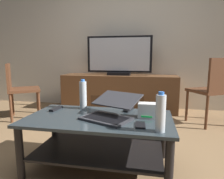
{
  "coord_description": "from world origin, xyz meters",
  "views": [
    {
      "loc": [
        0.39,
        -1.66,
        0.94
      ],
      "look_at": [
        -0.01,
        0.38,
        0.6
      ],
      "focal_mm": 31.98,
      "sensor_mm": 36.0,
      "label": 1
    }
  ],
  "objects_px": {
    "water_bottle_far": "(161,113)",
    "soundbar_remote": "(56,109)",
    "television": "(119,57)",
    "dining_chair": "(213,88)",
    "coffee_table": "(99,133)",
    "router_box": "(147,110)",
    "tv_remote": "(129,109)",
    "cell_phone": "(140,125)",
    "media_cabinet": "(119,92)",
    "side_chair": "(19,87)",
    "water_bottle_near": "(83,95)",
    "laptop": "(111,110)"
  },
  "relations": [
    {
      "from": "router_box",
      "to": "dining_chair",
      "type": "bearing_deg",
      "value": 55.94
    },
    {
      "from": "water_bottle_far",
      "to": "soundbar_remote",
      "type": "height_order",
      "value": "water_bottle_far"
    },
    {
      "from": "media_cabinet",
      "to": "tv_remote",
      "type": "relative_size",
      "value": 12.45
    },
    {
      "from": "dining_chair",
      "to": "water_bottle_far",
      "type": "distance_m",
      "value": 1.75
    },
    {
      "from": "dining_chair",
      "to": "water_bottle_far",
      "type": "relative_size",
      "value": 3.43
    },
    {
      "from": "coffee_table",
      "to": "tv_remote",
      "type": "bearing_deg",
      "value": 48.86
    },
    {
      "from": "coffee_table",
      "to": "laptop",
      "type": "xyz_separation_m",
      "value": [
        0.1,
        0.0,
        0.2
      ]
    },
    {
      "from": "television",
      "to": "laptop",
      "type": "height_order",
      "value": "television"
    },
    {
      "from": "side_chair",
      "to": "water_bottle_near",
      "type": "relative_size",
      "value": 2.98
    },
    {
      "from": "water_bottle_near",
      "to": "water_bottle_far",
      "type": "xyz_separation_m",
      "value": [
        0.7,
        -0.48,
        -0.01
      ]
    },
    {
      "from": "television",
      "to": "water_bottle_far",
      "type": "xyz_separation_m",
      "value": [
        0.61,
        -2.13,
        -0.37
      ]
    },
    {
      "from": "side_chair",
      "to": "cell_phone",
      "type": "bearing_deg",
      "value": -33.8
    },
    {
      "from": "television",
      "to": "soundbar_remote",
      "type": "bearing_deg",
      "value": -100.41
    },
    {
      "from": "water_bottle_near",
      "to": "cell_phone",
      "type": "bearing_deg",
      "value": -34.08
    },
    {
      "from": "dining_chair",
      "to": "laptop",
      "type": "distance_m",
      "value": 1.75
    },
    {
      "from": "water_bottle_far",
      "to": "soundbar_remote",
      "type": "xyz_separation_m",
      "value": [
        -0.93,
        0.38,
        -0.12
      ]
    },
    {
      "from": "coffee_table",
      "to": "water_bottle_far",
      "type": "xyz_separation_m",
      "value": [
        0.48,
        -0.24,
        0.27
      ]
    },
    {
      "from": "laptop",
      "to": "cell_phone",
      "type": "bearing_deg",
      "value": -30.8
    },
    {
      "from": "cell_phone",
      "to": "tv_remote",
      "type": "height_order",
      "value": "tv_remote"
    },
    {
      "from": "cell_phone",
      "to": "dining_chair",
      "type": "bearing_deg",
      "value": 54.86
    },
    {
      "from": "media_cabinet",
      "to": "cell_phone",
      "type": "height_order",
      "value": "media_cabinet"
    },
    {
      "from": "cell_phone",
      "to": "router_box",
      "type": "bearing_deg",
      "value": 75.1
    },
    {
      "from": "soundbar_remote",
      "to": "water_bottle_far",
      "type": "bearing_deg",
      "value": -14.57
    },
    {
      "from": "television",
      "to": "water_bottle_far",
      "type": "relative_size",
      "value": 4.14
    },
    {
      "from": "tv_remote",
      "to": "soundbar_remote",
      "type": "relative_size",
      "value": 1.0
    },
    {
      "from": "cell_phone",
      "to": "tv_remote",
      "type": "distance_m",
      "value": 0.42
    },
    {
      "from": "water_bottle_near",
      "to": "laptop",
      "type": "bearing_deg",
      "value": -36.49
    },
    {
      "from": "television",
      "to": "dining_chair",
      "type": "xyz_separation_m",
      "value": [
        1.38,
        -0.56,
        -0.41
      ]
    },
    {
      "from": "coffee_table",
      "to": "water_bottle_far",
      "type": "distance_m",
      "value": 0.6
    },
    {
      "from": "side_chair",
      "to": "dining_chair",
      "type": "bearing_deg",
      "value": 4.16
    },
    {
      "from": "coffee_table",
      "to": "dining_chair",
      "type": "relative_size",
      "value": 1.29
    },
    {
      "from": "coffee_table",
      "to": "dining_chair",
      "type": "bearing_deg",
      "value": 46.8
    },
    {
      "from": "water_bottle_far",
      "to": "coffee_table",
      "type": "bearing_deg",
      "value": 153.48
    },
    {
      "from": "media_cabinet",
      "to": "side_chair",
      "type": "distance_m",
      "value": 1.63
    },
    {
      "from": "side_chair",
      "to": "laptop",
      "type": "bearing_deg",
      "value": -34.24
    },
    {
      "from": "coffee_table",
      "to": "media_cabinet",
      "type": "height_order",
      "value": "media_cabinet"
    },
    {
      "from": "coffee_table",
      "to": "water_bottle_far",
      "type": "height_order",
      "value": "water_bottle_far"
    },
    {
      "from": "coffee_table",
      "to": "router_box",
      "type": "bearing_deg",
      "value": 8.86
    },
    {
      "from": "side_chair",
      "to": "soundbar_remote",
      "type": "bearing_deg",
      "value": -41.79
    },
    {
      "from": "laptop",
      "to": "soundbar_remote",
      "type": "distance_m",
      "value": 0.57
    },
    {
      "from": "television",
      "to": "soundbar_remote",
      "type": "distance_m",
      "value": 1.84
    },
    {
      "from": "cell_phone",
      "to": "water_bottle_far",
      "type": "bearing_deg",
      "value": -39.2
    },
    {
      "from": "water_bottle_near",
      "to": "television",
      "type": "bearing_deg",
      "value": 87.11
    },
    {
      "from": "water_bottle_far",
      "to": "tv_remote",
      "type": "relative_size",
      "value": 1.68
    },
    {
      "from": "coffee_table",
      "to": "side_chair",
      "type": "relative_size",
      "value": 1.42
    },
    {
      "from": "side_chair",
      "to": "router_box",
      "type": "relative_size",
      "value": 5.91
    },
    {
      "from": "media_cabinet",
      "to": "water_bottle_far",
      "type": "bearing_deg",
      "value": -74.08
    },
    {
      "from": "coffee_table",
      "to": "water_bottle_near",
      "type": "xyz_separation_m",
      "value": [
        -0.21,
        0.23,
        0.27
      ]
    },
    {
      "from": "television",
      "to": "tv_remote",
      "type": "xyz_separation_m",
      "value": [
        0.35,
        -1.63,
        -0.49
      ]
    },
    {
      "from": "water_bottle_far",
      "to": "dining_chair",
      "type": "bearing_deg",
      "value": 64.03
    }
  ]
}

